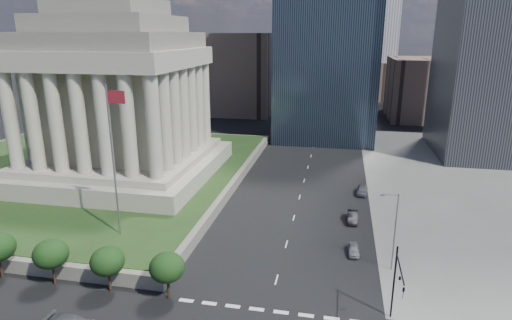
% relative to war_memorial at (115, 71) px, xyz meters
% --- Properties ---
extents(ground, '(500.00, 500.00, 0.00)m').
position_rel_war_memorial_xyz_m(ground, '(34.00, 52.00, -21.40)').
color(ground, black).
rests_on(ground, ground).
extents(plaza_terrace, '(66.00, 70.00, 1.80)m').
position_rel_war_memorial_xyz_m(plaza_terrace, '(-11.00, 2.00, -20.50)').
color(plaza_terrace, slate).
rests_on(plaza_terrace, ground).
extents(plaza_lawn, '(64.00, 68.00, 0.10)m').
position_rel_war_memorial_xyz_m(plaza_lawn, '(-11.00, 2.00, -19.55)').
color(plaza_lawn, '#223817').
rests_on(plaza_lawn, plaza_terrace).
extents(war_memorial, '(34.00, 34.00, 39.00)m').
position_rel_war_memorial_xyz_m(war_memorial, '(0.00, 0.00, 0.00)').
color(war_memorial, '#B0A793').
rests_on(war_memorial, plaza_lawn).
extents(flagpole, '(2.52, 0.24, 20.00)m').
position_rel_war_memorial_xyz_m(flagpole, '(12.17, -24.00, -8.29)').
color(flagpole, slate).
rests_on(flagpole, plaza_lawn).
extents(midrise_glass, '(26.00, 26.00, 60.00)m').
position_rel_war_memorial_xyz_m(midrise_glass, '(36.00, 47.00, 8.60)').
color(midrise_glass, black).
rests_on(midrise_glass, ground).
extents(building_filler_ne, '(20.00, 30.00, 20.00)m').
position_rel_war_memorial_xyz_m(building_filler_ne, '(66.00, 82.00, -11.40)').
color(building_filler_ne, brown).
rests_on(building_filler_ne, ground).
extents(building_filler_nw, '(24.00, 30.00, 28.00)m').
position_rel_war_memorial_xyz_m(building_filler_nw, '(4.00, 82.00, -7.40)').
color(building_filler_nw, brown).
rests_on(building_filler_nw, ground).
extents(traffic_signal_ne, '(0.30, 5.74, 8.00)m').
position_rel_war_memorial_xyz_m(traffic_signal_ne, '(46.50, -34.30, -16.15)').
color(traffic_signal_ne, black).
rests_on(traffic_signal_ne, ground).
extents(street_lamp_north, '(2.13, 0.22, 10.00)m').
position_rel_war_memorial_xyz_m(street_lamp_north, '(47.33, -23.00, -15.74)').
color(street_lamp_north, slate).
rests_on(street_lamp_north, ground).
extents(parked_sedan_near, '(3.67, 1.60, 1.23)m').
position_rel_war_memorial_xyz_m(parked_sedan_near, '(43.00, -19.87, -20.79)').
color(parked_sedan_near, '#919299').
rests_on(parked_sedan_near, ground).
extents(parked_sedan_mid, '(1.60, 4.46, 1.46)m').
position_rel_war_memorial_xyz_m(parked_sedan_mid, '(43.00, -9.54, -20.67)').
color(parked_sedan_mid, black).
rests_on(parked_sedan_mid, ground).
extents(parked_sedan_far, '(2.28, 4.73, 1.56)m').
position_rel_war_memorial_xyz_m(parked_sedan_far, '(44.91, 2.69, -20.62)').
color(parked_sedan_far, '#5A5B61').
rests_on(parked_sedan_far, ground).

